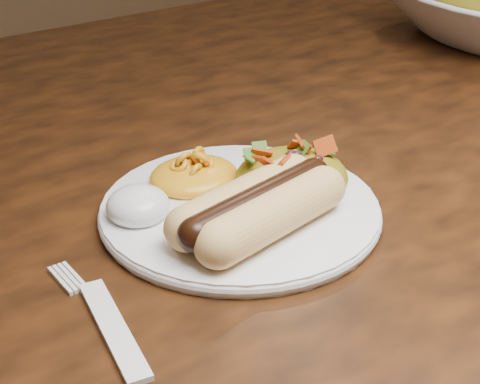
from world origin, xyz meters
TOP-DOWN VIEW (x-y plane):
  - table at (0.00, 0.00)m, footprint 1.60×0.90m
  - plate at (-0.10, -0.11)m, footprint 0.22×0.22m
  - hotdog at (-0.11, -0.14)m, footprint 0.12×0.08m
  - mac_and_cheese at (-0.11, -0.06)m, footprint 0.09×0.09m
  - sour_cream at (-0.17, -0.08)m, footprint 0.06×0.06m
  - taco_salad at (-0.05, -0.11)m, footprint 0.09×0.09m
  - fork at (-0.24, -0.17)m, footprint 0.05×0.15m

SIDE VIEW (x-z plane):
  - table at x=0.00m, z-range 0.28..1.03m
  - fork at x=-0.24m, z-range 0.75..0.75m
  - plate at x=-0.10m, z-range 0.75..0.76m
  - mac_and_cheese at x=-0.11m, z-range 0.76..0.79m
  - sour_cream at x=-0.17m, z-range 0.76..0.79m
  - taco_salad at x=-0.05m, z-range 0.76..0.80m
  - hotdog at x=-0.11m, z-range 0.76..0.79m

